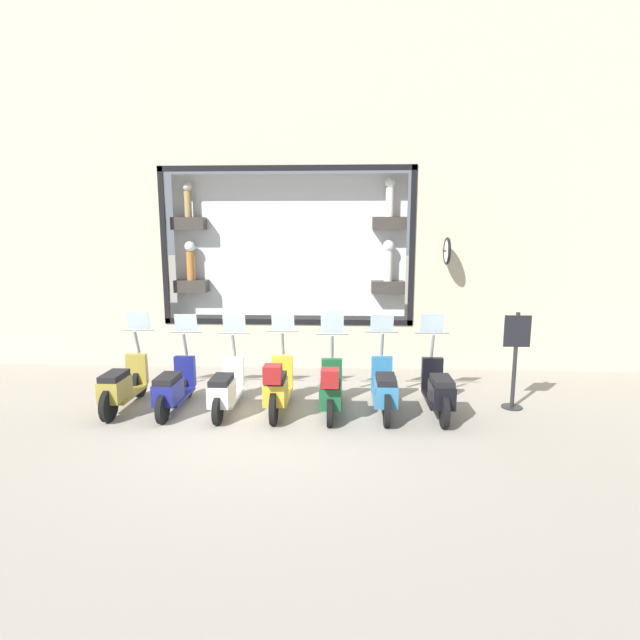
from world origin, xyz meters
The scene contains 10 objects.
ground_plane centered at (0.00, 0.00, 0.00)m, with size 120.00×120.00×0.00m, color gray.
building_facade centered at (3.60, 0.00, 5.51)m, with size 1.21×36.00×10.79m.
scooter_black_0 centered at (0.46, -2.88, 0.44)m, with size 1.81×0.61×1.62m.
scooter_teal_1 centered at (0.46, -1.97, 0.45)m, with size 1.81×0.61×1.60m.
scooter_green_2 centered at (0.39, -1.07, 0.46)m, with size 1.79×0.60×1.67m.
scooter_yellow_3 centered at (0.41, -0.16, 0.49)m, with size 1.81×0.61×1.61m.
scooter_white_4 centered at (0.45, 0.74, 0.42)m, with size 1.79×0.60×1.58m.
scooter_navy_5 centered at (0.46, 1.65, 0.42)m, with size 1.79×0.60×1.58m.
scooter_olive_6 centered at (0.46, 2.55, 0.44)m, with size 1.81×0.61×1.62m.
shop_sign_post centered at (0.89, -4.26, 0.93)m, with size 0.36×0.45×1.71m.
Camera 1 is at (-7.68, -1.27, 3.06)m, focal length 28.00 mm.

